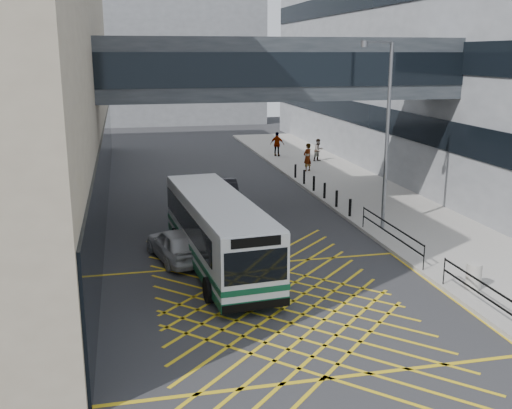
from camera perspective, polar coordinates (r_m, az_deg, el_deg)
ground at (r=20.20m, az=2.50°, el=-9.92°), size 120.00×120.00×0.00m
building_right at (r=50.79m, az=22.91°, el=15.12°), size 24.09×44.00×20.00m
building_far at (r=77.84m, az=-10.77°, el=14.53°), size 28.00×16.00×18.00m
skybridge at (r=30.81m, az=2.28°, el=12.80°), size 20.00×4.10×3.00m
pavement at (r=36.51m, az=10.10°, el=1.06°), size 6.00×54.00×0.16m
box_junction at (r=20.20m, az=2.50°, el=-9.91°), size 12.00×9.00×0.01m
bus at (r=23.55m, az=-3.72°, el=-2.46°), size 3.18×10.20×2.81m
car_white at (r=24.69m, az=-7.61°, el=-3.75°), size 2.75×4.64×1.38m
car_dark at (r=33.29m, az=-3.45°, el=1.25°), size 2.34×5.24×1.60m
car_silver at (r=33.58m, az=-3.12°, el=1.07°), size 1.80×4.08×1.26m
street_lamp at (r=28.09m, az=12.17°, el=7.39°), size 1.89×0.95×8.61m
litter_bin at (r=22.57m, az=20.02°, el=-6.44°), size 0.54×0.54×0.93m
kerb_railings at (r=23.62m, az=15.99°, el=-4.55°), size 0.05×12.54×1.00m
bollards at (r=35.45m, az=6.03°, el=1.69°), size 0.14×10.14×0.90m
pedestrian_a at (r=42.37m, az=4.92°, el=4.50°), size 0.96×0.88×1.96m
pedestrian_b at (r=46.48m, az=5.97°, el=5.18°), size 0.96×0.79×1.71m
pedestrian_c at (r=48.47m, az=2.03°, el=5.76°), size 1.26×1.05×1.94m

